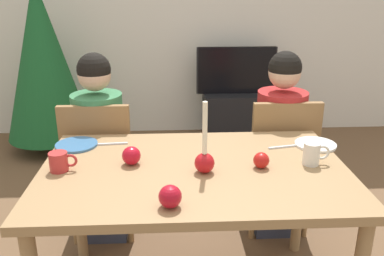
# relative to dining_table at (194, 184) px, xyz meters

# --- Properties ---
(back_wall) EXTENTS (6.40, 0.10, 2.60)m
(back_wall) POSITION_rel_dining_table_xyz_m (0.00, 2.60, 0.63)
(back_wall) COLOR silver
(back_wall) RESTS_ON ground
(dining_table) EXTENTS (1.40, 0.90, 0.75)m
(dining_table) POSITION_rel_dining_table_xyz_m (0.00, 0.00, 0.00)
(dining_table) COLOR #99754C
(dining_table) RESTS_ON ground
(chair_left) EXTENTS (0.40, 0.40, 0.90)m
(chair_left) POSITION_rel_dining_table_xyz_m (-0.54, 0.61, -0.15)
(chair_left) COLOR olive
(chair_left) RESTS_ON ground
(chair_right) EXTENTS (0.40, 0.40, 0.90)m
(chair_right) POSITION_rel_dining_table_xyz_m (0.57, 0.61, -0.15)
(chair_right) COLOR olive
(chair_right) RESTS_ON ground
(person_left_child) EXTENTS (0.30, 0.30, 1.17)m
(person_left_child) POSITION_rel_dining_table_xyz_m (-0.54, 0.64, -0.10)
(person_left_child) COLOR #33384C
(person_left_child) RESTS_ON ground
(person_right_child) EXTENTS (0.30, 0.30, 1.17)m
(person_right_child) POSITION_rel_dining_table_xyz_m (0.57, 0.64, -0.10)
(person_right_child) COLOR #33384C
(person_right_child) RESTS_ON ground
(tv_stand) EXTENTS (0.64, 0.40, 0.48)m
(tv_stand) POSITION_rel_dining_table_xyz_m (0.55, 2.30, -0.43)
(tv_stand) COLOR black
(tv_stand) RESTS_ON ground
(tv) EXTENTS (0.79, 0.05, 0.46)m
(tv) POSITION_rel_dining_table_xyz_m (0.55, 2.30, 0.04)
(tv) COLOR black
(tv) RESTS_ON tv_stand
(christmas_tree) EXTENTS (0.78, 0.78, 1.67)m
(christmas_tree) POSITION_rel_dining_table_xyz_m (-1.26, 2.10, 0.20)
(christmas_tree) COLOR brown
(christmas_tree) RESTS_ON ground
(candle_centerpiece) EXTENTS (0.09, 0.09, 0.33)m
(candle_centerpiece) POSITION_rel_dining_table_xyz_m (0.04, -0.05, 0.15)
(candle_centerpiece) COLOR red
(candle_centerpiece) RESTS_ON dining_table
(plate_left) EXTENTS (0.21, 0.21, 0.01)m
(plate_left) POSITION_rel_dining_table_xyz_m (-0.59, 0.29, 0.09)
(plate_left) COLOR teal
(plate_left) RESTS_ON dining_table
(plate_right) EXTENTS (0.21, 0.21, 0.01)m
(plate_right) POSITION_rel_dining_table_xyz_m (0.64, 0.23, 0.09)
(plate_right) COLOR white
(plate_right) RESTS_ON dining_table
(mug_left) EXTENTS (0.12, 0.08, 0.09)m
(mug_left) POSITION_rel_dining_table_xyz_m (-0.60, -0.00, 0.13)
(mug_left) COLOR #B72D2D
(mug_left) RESTS_ON dining_table
(mug_right) EXTENTS (0.12, 0.08, 0.10)m
(mug_right) POSITION_rel_dining_table_xyz_m (0.55, 0.01, 0.14)
(mug_right) COLOR silver
(mug_right) RESTS_ON dining_table
(fork_left) EXTENTS (0.18, 0.03, 0.01)m
(fork_left) POSITION_rel_dining_table_xyz_m (-0.42, 0.30, 0.09)
(fork_left) COLOR silver
(fork_left) RESTS_ON dining_table
(fork_right) EXTENTS (0.18, 0.05, 0.01)m
(fork_right) POSITION_rel_dining_table_xyz_m (0.48, 0.22, 0.09)
(fork_right) COLOR silver
(fork_right) RESTS_ON dining_table
(apple_near_candle) EXTENTS (0.09, 0.09, 0.09)m
(apple_near_candle) POSITION_rel_dining_table_xyz_m (-0.11, -0.34, 0.13)
(apple_near_candle) COLOR #AE101F
(apple_near_candle) RESTS_ON dining_table
(apple_by_left_plate) EXTENTS (0.07, 0.07, 0.07)m
(apple_by_left_plate) POSITION_rel_dining_table_xyz_m (0.30, -0.02, 0.12)
(apple_by_left_plate) COLOR red
(apple_by_left_plate) RESTS_ON dining_table
(apple_by_right_mug) EXTENTS (0.09, 0.09, 0.09)m
(apple_by_right_mug) POSITION_rel_dining_table_xyz_m (-0.29, 0.05, 0.13)
(apple_by_right_mug) COLOR red
(apple_by_right_mug) RESTS_ON dining_table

